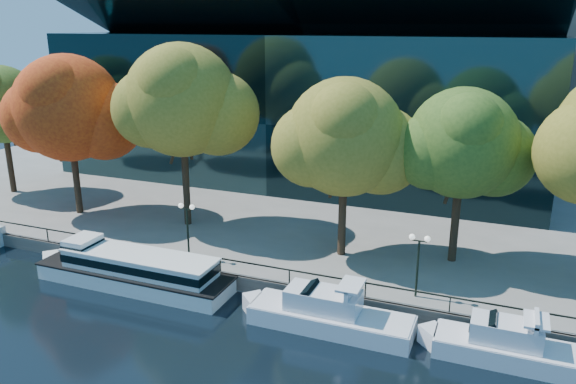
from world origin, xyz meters
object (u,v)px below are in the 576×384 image
at_px(cruiser_far, 505,345).
at_px(tree_1, 70,110).
at_px(tree_0, 2,106).
at_px(lamp_1, 187,218).
at_px(tour_boat, 129,268).
at_px(tree_2, 183,103).
at_px(lamp_2, 419,251).
at_px(cruiser_near, 324,313).
at_px(tree_4, 464,146).
at_px(tree_3, 347,140).

distance_m(cruiser_far, tree_1, 37.49).
height_order(tree_0, lamp_1, tree_0).
height_order(tour_boat, lamp_1, lamp_1).
xyz_separation_m(tree_2, lamp_2, (19.64, -5.97, -7.10)).
bearing_deg(tour_boat, cruiser_far, -0.29).
distance_m(cruiser_near, tree_1, 28.45).
bearing_deg(cruiser_far, tree_4, 110.01).
distance_m(cruiser_far, tree_2, 28.55).
bearing_deg(lamp_2, tree_2, 163.09).
bearing_deg(tree_4, tour_boat, -153.96).
relative_size(lamp_1, lamp_2, 1.00).
xyz_separation_m(tree_2, tree_4, (21.26, 0.43, -1.81)).
xyz_separation_m(cruiser_far, tree_3, (-11.22, 8.18, 8.52)).
distance_m(tree_2, tree_3, 13.85).
distance_m(cruiser_near, lamp_2, 6.78).
xyz_separation_m(tour_boat, tree_4, (20.22, 9.88, 8.04)).
relative_size(tour_boat, tree_2, 1.04).
distance_m(tree_1, lamp_2, 31.08).
xyz_separation_m(tree_2, lamp_1, (3.58, -5.97, -7.10)).
distance_m(tree_0, tree_3, 34.88).
bearing_deg(tour_boat, lamp_1, 53.82).
relative_size(tree_1, tree_4, 1.13).
bearing_deg(cruiser_near, tree_3, 98.86).
height_order(cruiser_far, tree_4, tree_4).
distance_m(tree_1, tree_4, 31.74).
height_order(tree_0, tree_4, tree_0).
xyz_separation_m(tree_3, tree_4, (7.57, 1.82, -0.17)).
xyz_separation_m(tree_3, lamp_1, (-10.11, -4.58, -5.46)).
relative_size(tour_boat, cruiser_far, 1.71).
xyz_separation_m(tour_boat, tree_0, (-22.10, 11.12, 8.25)).
bearing_deg(tree_1, tree_4, 2.61).
xyz_separation_m(cruiser_far, tree_2, (-24.90, 9.57, 10.16)).
xyz_separation_m(cruiser_near, lamp_2, (4.63, 3.93, 3.03)).
distance_m(tree_3, lamp_2, 9.29).
bearing_deg(tree_2, cruiser_far, -21.03).
bearing_deg(tree_2, cruiser_near, -33.41).
bearing_deg(tree_4, tree_2, -178.85).
distance_m(tree_0, lamp_2, 41.78).
relative_size(tree_0, tree_3, 0.97).
bearing_deg(cruiser_far, tree_2, 158.97).
relative_size(cruiser_far, tree_0, 0.72).
xyz_separation_m(cruiser_near, tree_1, (-25.45, 8.88, 9.10)).
bearing_deg(tree_0, lamp_1, -17.22).
xyz_separation_m(tree_0, lamp_1, (24.64, -7.64, -5.50)).
distance_m(tree_0, tree_4, 42.34).
xyz_separation_m(tree_0, tree_4, (42.32, -1.24, -0.21)).
bearing_deg(lamp_2, cruiser_near, -139.70).
bearing_deg(tree_1, lamp_2, -9.35).
relative_size(tree_1, lamp_2, 3.41).
distance_m(tour_boat, tree_1, 16.75).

